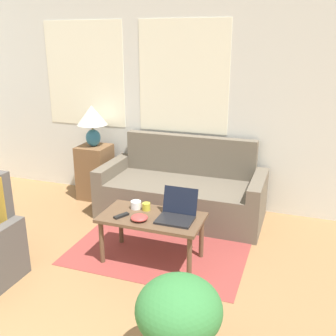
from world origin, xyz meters
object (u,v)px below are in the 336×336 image
Objects in this scene: cup_yellow at (136,205)px; snack_bowl at (139,218)px; couch at (183,193)px; coffee_table at (152,222)px; laptop at (177,213)px; table_lamp at (92,119)px; cup_navy at (146,207)px; tv_remote at (121,216)px; potted_plant at (179,318)px.

cup_yellow is 0.26m from snack_bowl.
couch is 2.00× the size of coffee_table.
couch is at bearing 104.70° from laptop.
snack_bowl is at bearing -47.79° from table_lamp.
cup_navy is 0.49× the size of tv_remote.
couch is 12.21× the size of tv_remote.
table_lamp is 1.86m from coffee_table.
laptop is 4.21× the size of cup_navy.
snack_bowl is 1.26m from potted_plant.
laptop is at bearing -75.30° from couch.
tv_remote is (-0.05, -0.21, -0.03)m from cup_yellow.
cup_yellow is at bearing 151.96° from coffee_table.
couch reaches higher than cup_yellow.
cup_navy is 0.11m from cup_yellow.
couch reaches higher than laptop.
cup_yellow is (-0.16, -0.96, 0.22)m from couch.
snack_bowl reaches higher than tv_remote.
coffee_table is at bearing 118.71° from potted_plant.
table_lamp reaches higher than cup_yellow.
couch is 2.33m from potted_plant.
tv_remote is (-0.16, -0.21, -0.03)m from cup_navy.
couch reaches higher than coffee_table.
laptop is 0.49× the size of potted_plant.
coffee_table is 0.28m from tv_remote.
table_lamp is 6.79× the size of cup_navy.
laptop is 0.44m from cup_yellow.
cup_yellow is at bearing 123.54° from potted_plant.
table_lamp is 1.86m from snack_bowl.
tv_remote is at bearing -52.16° from table_lamp.
coffee_table is 2.95× the size of laptop.
cup_navy is (1.17, -1.09, -0.55)m from table_lamp.
snack_bowl is (-0.30, -0.15, -0.03)m from laptop.
table_lamp is 3.34× the size of snack_bowl.
snack_bowl is at bearing -59.61° from cup_yellow.
cup_navy is at bearing 120.08° from potted_plant.
coffee_table is 6.11× the size of tv_remote.
couch is 1.10m from laptop.
snack_bowl is 1.00× the size of tv_remote.
table_lamp is 0.79× the size of potted_plant.
tv_remote is at bearing -157.96° from coffee_table.
cup_navy is 0.77× the size of cup_yellow.
cup_navy is 0.12× the size of potted_plant.
laptop is 3.23× the size of cup_yellow.
laptop is (0.23, 0.03, 0.11)m from coffee_table.
cup_yellow is 0.22m from tv_remote.
cup_navy is 0.23m from snack_bowl.
couch is 19.03× the size of cup_yellow.
snack_bowl is (-0.03, -1.19, 0.20)m from couch.
table_lamp is 3.09m from potted_plant.
coffee_table is 1.45× the size of potted_plant.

